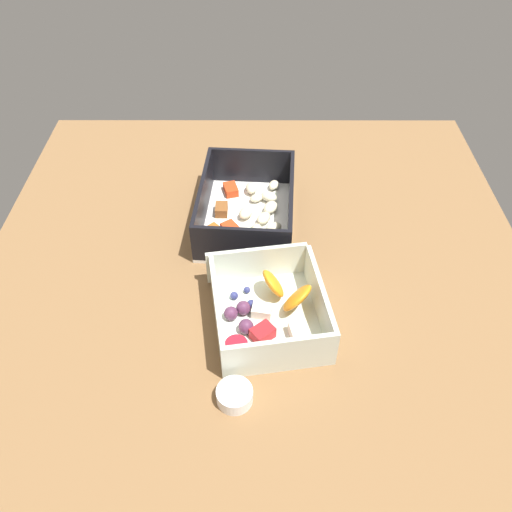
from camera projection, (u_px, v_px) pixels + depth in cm
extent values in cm
cube|color=brown|center=(256.00, 265.00, 76.78)|extent=(80.00, 80.00, 2.00)
cube|color=white|center=(246.00, 219.00, 82.30)|extent=(20.96, 15.50, 0.60)
cube|color=black|center=(240.00, 245.00, 72.99)|extent=(1.56, 14.19, 6.26)
cube|color=black|center=(251.00, 166.00, 86.80)|extent=(1.56, 14.19, 6.26)
cube|color=black|center=(202.00, 200.00, 80.23)|extent=(18.84, 1.87, 6.26)
cube|color=black|center=(290.00, 204.00, 79.56)|extent=(18.84, 1.87, 6.26)
ellipsoid|color=beige|center=(270.00, 207.00, 82.36)|extent=(3.46, 3.07, 1.43)
ellipsoid|color=beige|center=(273.00, 185.00, 86.89)|extent=(2.63, 2.17, 1.13)
ellipsoid|color=beige|center=(273.00, 227.00, 79.12)|extent=(2.54, 2.99, 1.27)
ellipsoid|color=beige|center=(244.00, 237.00, 77.60)|extent=(2.49, 1.85, 1.18)
ellipsoid|color=beige|center=(254.00, 198.00, 84.43)|extent=(2.49, 2.74, 1.12)
ellipsoid|color=beige|center=(268.00, 246.00, 76.43)|extent=(2.46, 2.56, 1.05)
ellipsoid|color=beige|center=(256.00, 229.00, 78.84)|extent=(2.43, 1.73, 1.19)
ellipsoid|color=beige|center=(249.00, 248.00, 75.81)|extent=(2.72, 3.05, 1.26)
ellipsoid|color=beige|center=(245.00, 213.00, 81.43)|extent=(3.44, 3.12, 1.41)
ellipsoid|color=beige|center=(251.00, 188.00, 86.01)|extent=(2.91, 2.15, 1.38)
ellipsoid|color=beige|center=(263.00, 218.00, 80.56)|extent=(3.31, 2.98, 1.37)
ellipsoid|color=beige|center=(268.00, 196.00, 84.37)|extent=(3.21, 3.46, 1.42)
cube|color=brown|center=(221.00, 210.00, 82.34)|extent=(2.63, 1.93, 1.50)
cube|color=red|center=(230.00, 190.00, 86.19)|extent=(3.38, 2.76, 1.33)
cube|color=red|center=(212.00, 246.00, 76.28)|extent=(3.34, 3.28, 1.62)
cube|color=red|center=(230.00, 229.00, 79.24)|extent=(3.53, 3.32, 1.22)
cube|color=#AD5B1E|center=(211.00, 233.00, 78.21)|extent=(3.22, 3.24, 1.73)
cube|color=#387A33|center=(251.00, 229.00, 80.08)|extent=(0.60, 0.40, 0.20)
cube|color=#387A33|center=(269.00, 210.00, 83.23)|extent=(0.60, 0.40, 0.20)
cube|color=#387A33|center=(274.00, 195.00, 86.00)|extent=(0.60, 0.40, 0.20)
cube|color=#387A33|center=(239.00, 243.00, 77.76)|extent=(0.60, 0.40, 0.20)
cube|color=#387A33|center=(253.00, 236.00, 78.86)|extent=(0.60, 0.40, 0.20)
cube|color=silver|center=(268.00, 319.00, 67.93)|extent=(17.75, 16.08, 0.60)
cube|color=silver|center=(279.00, 354.00, 60.51)|extent=(2.72, 13.75, 5.28)
cube|color=silver|center=(259.00, 263.00, 71.22)|extent=(2.72, 13.75, 5.28)
cube|color=silver|center=(216.00, 311.00, 65.15)|extent=(14.54, 2.84, 5.28)
cube|color=silver|center=(319.00, 299.00, 66.58)|extent=(14.54, 2.84, 5.28)
ellipsoid|color=orange|center=(272.00, 283.00, 68.92)|extent=(5.23, 4.72, 4.41)
ellipsoid|color=orange|center=(296.00, 298.00, 66.93)|extent=(6.13, 5.89, 4.71)
cube|color=#F4EACC|center=(261.00, 311.00, 67.57)|extent=(2.31, 2.83, 1.52)
cube|color=#F4EACC|center=(299.00, 334.00, 64.74)|extent=(3.49, 2.92, 1.83)
cube|color=red|center=(262.00, 333.00, 64.92)|extent=(3.39, 3.49, 1.68)
sphere|color=#562D4C|center=(230.00, 313.00, 67.06)|extent=(1.85, 1.85, 1.85)
sphere|color=#562D4C|center=(245.00, 327.00, 65.47)|extent=(1.96, 1.96, 1.96)
sphere|color=#562D4C|center=(243.00, 308.00, 67.67)|extent=(1.91, 1.91, 1.91)
cone|color=red|center=(236.00, 349.00, 62.82)|extent=(2.83, 2.83, 2.26)
sphere|color=navy|center=(250.00, 304.00, 68.62)|extent=(1.19, 1.19, 1.19)
sphere|color=navy|center=(233.00, 296.00, 69.72)|extent=(1.10, 1.10, 1.10)
sphere|color=navy|center=(246.00, 290.00, 70.56)|extent=(0.94, 0.94, 0.94)
cylinder|color=white|center=(234.00, 395.00, 59.27)|extent=(4.22, 4.22, 1.87)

